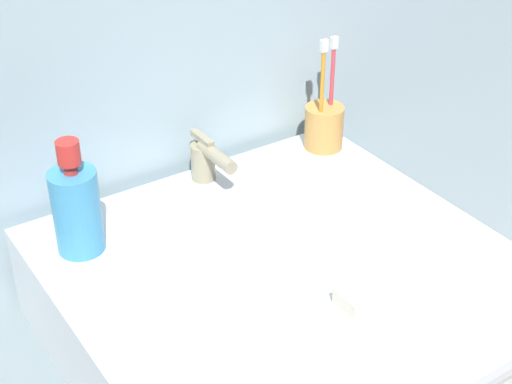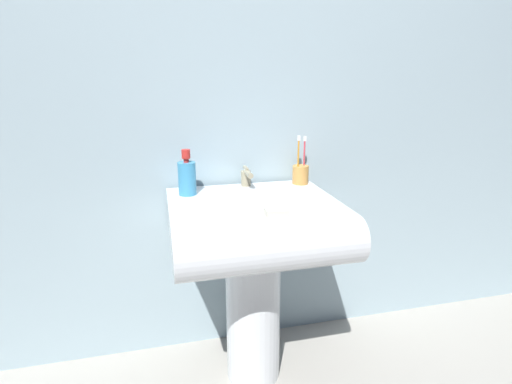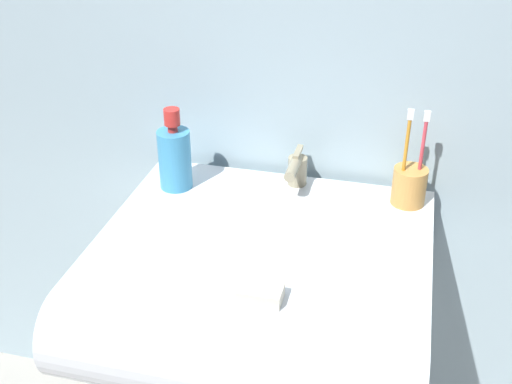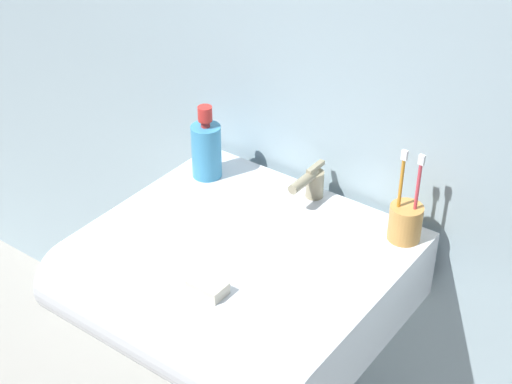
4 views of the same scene
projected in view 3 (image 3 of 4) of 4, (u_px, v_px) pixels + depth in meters
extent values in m
cube|color=white|center=(265.00, 270.00, 1.22)|extent=(0.60, 0.48, 0.16)
cylinder|color=white|center=(230.00, 359.00, 1.02)|extent=(0.60, 0.16, 0.16)
cylinder|color=tan|center=(297.00, 171.00, 1.34)|extent=(0.04, 0.04, 0.06)
cylinder|color=tan|center=(294.00, 167.00, 1.28)|extent=(0.02, 0.09, 0.02)
cube|color=tan|center=(298.00, 152.00, 1.31)|extent=(0.01, 0.06, 0.01)
cylinder|color=#D19347|center=(409.00, 186.00, 1.26)|extent=(0.07, 0.07, 0.08)
cylinder|color=orange|center=(405.00, 159.00, 1.23)|extent=(0.01, 0.01, 0.17)
cube|color=white|center=(411.00, 114.00, 1.18)|extent=(0.01, 0.01, 0.02)
cylinder|color=#D83F4C|center=(421.00, 160.00, 1.23)|extent=(0.01, 0.01, 0.16)
cube|color=white|center=(427.00, 116.00, 1.19)|extent=(0.01, 0.01, 0.02)
cylinder|color=#3F99CC|center=(175.00, 159.00, 1.31)|extent=(0.07, 0.07, 0.13)
cylinder|color=red|center=(173.00, 128.00, 1.28)|extent=(0.02, 0.02, 0.01)
cylinder|color=red|center=(172.00, 117.00, 1.26)|extent=(0.03, 0.03, 0.03)
cube|color=silver|center=(260.00, 294.00, 1.02)|extent=(0.07, 0.04, 0.02)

